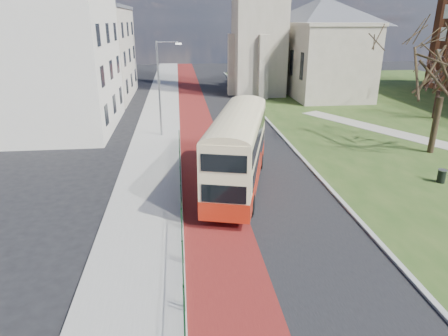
{
  "coord_description": "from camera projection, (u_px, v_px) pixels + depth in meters",
  "views": [
    {
      "loc": [
        -2.85,
        -16.66,
        9.75
      ],
      "look_at": [
        -0.51,
        3.99,
        2.0
      ],
      "focal_mm": 32.0,
      "sensor_mm": 36.0,
      "label": 1
    }
  ],
  "objects": [
    {
      "name": "kerb_east",
      "position": [
        269.0,
        122.0,
        40.32
      ],
      "size": [
        0.25,
        80.0,
        0.13
      ],
      "primitive_type": "cube",
      "color": "#999993",
      "rests_on": "ground"
    },
    {
      "name": "kerb_west",
      "position": [
        178.0,
        129.0,
        37.5
      ],
      "size": [
        0.25,
        120.0,
        0.13
      ],
      "primitive_type": "cube",
      "color": "#999993",
      "rests_on": "ground"
    },
    {
      "name": "litter_bin",
      "position": [
        442.0,
        176.0,
        25.2
      ],
      "size": [
        0.56,
        0.56,
        0.86
      ],
      "rotation": [
        0.0,
        0.0,
        0.04
      ],
      "color": "black",
      "rests_on": "grass_green"
    },
    {
      "name": "streetlamp",
      "position": [
        161.0,
        84.0,
        33.91
      ],
      "size": [
        2.13,
        0.18,
        8.0
      ],
      "color": "gray",
      "rests_on": "pavement_west"
    },
    {
      "name": "pedestrian_railing",
      "position": [
        181.0,
        194.0,
        22.44
      ],
      "size": [
        0.07,
        24.0,
        1.12
      ],
      "color": "#0D3918",
      "rests_on": "ground"
    },
    {
      "name": "ground",
      "position": [
        244.0,
        235.0,
        19.22
      ],
      "size": [
        160.0,
        160.0,
        0.0
      ],
      "primitive_type": "plane",
      "color": "black",
      "rests_on": "ground"
    },
    {
      "name": "road_carriageway",
      "position": [
        226.0,
        128.0,
        38.0
      ],
      "size": [
        9.0,
        120.0,
        0.01
      ],
      "primitive_type": "cube",
      "color": "black",
      "rests_on": "ground"
    },
    {
      "name": "winter_tree_far",
      "position": [
        443.0,
        68.0,
        39.97
      ],
      "size": [
        5.89,
        5.89,
        7.43
      ],
      "rotation": [
        0.0,
        0.0,
        -0.18
      ],
      "color": "black",
      "rests_on": "grass_green"
    },
    {
      "name": "pavement_west",
      "position": [
        157.0,
        130.0,
        37.29
      ],
      "size": [
        4.0,
        120.0,
        0.12
      ],
      "primitive_type": "cube",
      "color": "gray",
      "rests_on": "ground"
    },
    {
      "name": "bus_lane",
      "position": [
        198.0,
        129.0,
        37.71
      ],
      "size": [
        3.4,
        120.0,
        0.01
      ],
      "primitive_type": "cube",
      "color": "#591414",
      "rests_on": "ground"
    },
    {
      "name": "bus",
      "position": [
        238.0,
        148.0,
        23.68
      ],
      "size": [
        5.35,
        11.23,
        4.58
      ],
      "rotation": [
        0.0,
        0.0,
        -0.27
      ],
      "color": "#B02310",
      "rests_on": "ground"
    },
    {
      "name": "street_block_far",
      "position": [
        90.0,
        53.0,
        51.1
      ],
      "size": [
        10.3,
        16.3,
        11.5
      ],
      "color": "beige",
      "rests_on": "ground"
    },
    {
      "name": "street_block_near",
      "position": [
        53.0,
        58.0,
        35.94
      ],
      "size": [
        10.3,
        14.3,
        13.0
      ],
      "color": "silver",
      "rests_on": "ground"
    }
  ]
}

